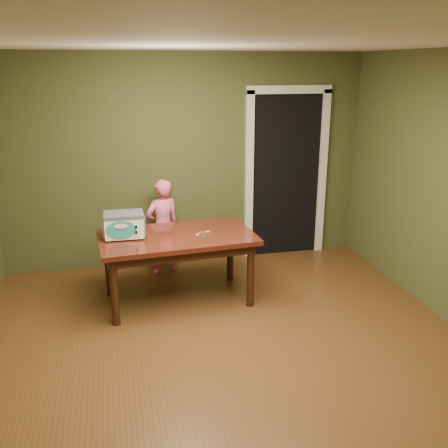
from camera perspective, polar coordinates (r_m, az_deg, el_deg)
floor at (r=4.40m, az=1.12°, el=-15.98°), size 5.00×5.00×0.00m
room_shell at (r=3.73m, az=1.27°, el=6.34°), size 4.52×5.02×2.61m
doorway at (r=6.84m, az=6.24°, el=5.96°), size 1.10×0.66×2.25m
dining_table at (r=5.26m, az=-5.40°, el=-2.25°), size 1.66×1.02×0.75m
toy_oven at (r=5.19m, az=-11.36°, el=-0.02°), size 0.43×0.30×0.26m
baking_pan at (r=5.21m, az=-2.44°, el=-1.08°), size 0.10×0.10×0.02m
spatula at (r=5.24m, az=-2.47°, el=-1.06°), size 0.17×0.11×0.01m
child at (r=6.02m, az=-7.00°, el=-0.36°), size 0.50×0.40×1.17m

